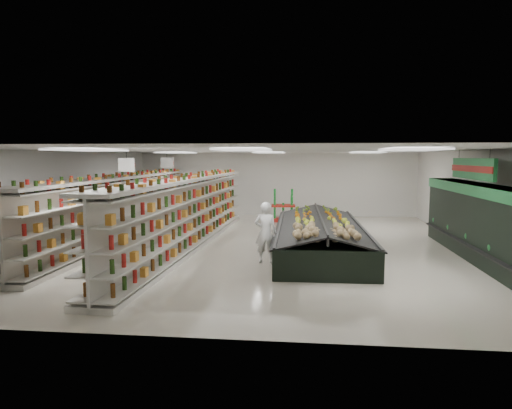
# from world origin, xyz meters

# --- Properties ---
(floor) EXTENTS (16.00, 16.00, 0.00)m
(floor) POSITION_xyz_m (0.00, 0.00, 0.00)
(floor) COLOR beige
(floor) RESTS_ON ground
(ceiling) EXTENTS (14.00, 16.00, 0.02)m
(ceiling) POSITION_xyz_m (0.00, 0.00, 3.20)
(ceiling) COLOR white
(ceiling) RESTS_ON wall_back
(wall_back) EXTENTS (14.00, 0.02, 3.20)m
(wall_back) POSITION_xyz_m (0.00, 8.00, 1.60)
(wall_back) COLOR silver
(wall_back) RESTS_ON floor
(wall_front) EXTENTS (14.00, 0.02, 3.20)m
(wall_front) POSITION_xyz_m (0.00, -8.00, 1.60)
(wall_front) COLOR silver
(wall_front) RESTS_ON floor
(wall_left) EXTENTS (0.02, 16.00, 3.20)m
(wall_left) POSITION_xyz_m (-7.00, 0.00, 1.60)
(wall_left) COLOR silver
(wall_left) RESTS_ON floor
(wall_right) EXTENTS (0.02, 16.00, 3.20)m
(wall_right) POSITION_xyz_m (7.00, 0.00, 1.60)
(wall_right) COLOR silver
(wall_right) RESTS_ON floor
(produce_wall_case) EXTENTS (0.93, 8.00, 2.20)m
(produce_wall_case) POSITION_xyz_m (6.53, -1.50, 1.24)
(produce_wall_case) COLOR black
(produce_wall_case) RESTS_ON floor
(aisle_sign_near) EXTENTS (0.52, 0.06, 0.75)m
(aisle_sign_near) POSITION_xyz_m (-3.80, -2.00, 2.75)
(aisle_sign_near) COLOR white
(aisle_sign_near) RESTS_ON ceiling
(aisle_sign_far) EXTENTS (0.52, 0.06, 0.75)m
(aisle_sign_far) POSITION_xyz_m (-3.80, 2.00, 2.75)
(aisle_sign_far) COLOR white
(aisle_sign_far) RESTS_ON ceiling
(hortifruti_banner) EXTENTS (0.12, 3.20, 0.95)m
(hortifruti_banner) POSITION_xyz_m (6.25, -1.50, 2.65)
(hortifruti_banner) COLOR #217C3B
(hortifruti_banner) RESTS_ON ceiling
(gondola_left) EXTENTS (1.12, 13.23, 2.29)m
(gondola_left) POSITION_xyz_m (-5.13, 0.74, 1.05)
(gondola_left) COLOR beige
(gondola_left) RESTS_ON floor
(gondola_center) EXTENTS (1.44, 13.31, 2.30)m
(gondola_center) POSITION_xyz_m (-2.33, -0.51, 1.06)
(gondola_center) COLOR beige
(gondola_center) RESTS_ON floor
(produce_island) EXTENTS (2.94, 7.75, 1.15)m
(produce_island) POSITION_xyz_m (1.98, -0.58, 0.52)
(produce_island) COLOR black
(produce_island) RESTS_ON floor
(soda_endcap) EXTENTS (1.13, 0.81, 1.40)m
(soda_endcap) POSITION_xyz_m (0.50, 5.84, 0.68)
(soda_endcap) COLOR #A21912
(soda_endcap) RESTS_ON floor
(shopper_main) EXTENTS (0.65, 0.44, 1.74)m
(shopper_main) POSITION_xyz_m (0.41, -2.51, 0.87)
(shopper_main) COLOR silver
(shopper_main) RESTS_ON floor
(shopper_background) EXTENTS (0.78, 0.93, 1.64)m
(shopper_background) POSITION_xyz_m (-2.85, 2.64, 0.82)
(shopper_background) COLOR tan
(shopper_background) RESTS_ON floor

